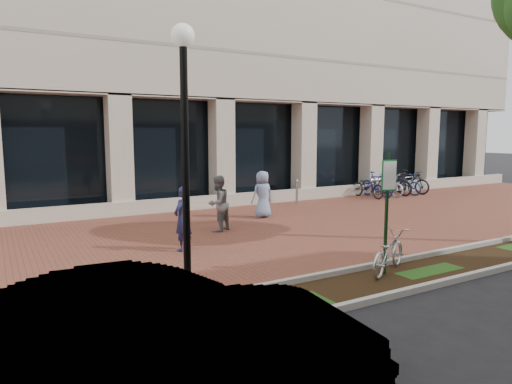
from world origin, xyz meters
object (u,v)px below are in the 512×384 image
pedestrian_right (262,194)px  parking_sign (387,198)px  bike_rack_cluster (390,184)px  sedan_near_curb (158,355)px  pedestrian_mid (218,204)px  bollard (297,191)px  pedestrian_left (183,219)px  locked_bicycle (388,252)px  lamppost (185,153)px

pedestrian_right → parking_sign: bearing=78.3°
bike_rack_cluster → sedan_near_curb: bearing=-148.8°
parking_sign → pedestrian_mid: bearing=111.7°
bollard → bike_rack_cluster: (5.23, -0.04, 0.02)m
parking_sign → sedan_near_curb: parking_sign is taller
bollard → pedestrian_left: bearing=-144.8°
parking_sign → bike_rack_cluster: size_ratio=0.69×
locked_bicycle → pedestrian_right: size_ratio=1.03×
pedestrian_right → bollard: bearing=-147.8°
pedestrian_left → pedestrian_mid: (1.71, 1.61, 0.03)m
pedestrian_right → pedestrian_left: bearing=33.5°
parking_sign → bollard: parking_sign is taller
pedestrian_right → bollard: pedestrian_right is taller
lamppost → sedan_near_curb: size_ratio=0.99×
pedestrian_left → bike_rack_cluster: bearing=165.4°
locked_bicycle → pedestrian_mid: pedestrian_mid is taller
locked_bicycle → pedestrian_right: pedestrian_right is taller
parking_sign → pedestrian_mid: (-1.14, 5.49, -0.75)m
locked_bicycle → bike_rack_cluster: bike_rack_cluster is taller
bollard → bike_rack_cluster: bearing=-0.4°
parking_sign → pedestrian_right: parking_sign is taller
pedestrian_right → sedan_near_curb: pedestrian_right is taller
sedan_near_curb → parking_sign: bearing=-60.8°
bollard → bike_rack_cluster: bike_rack_cluster is taller
lamppost → pedestrian_right: (5.28, 6.45, -1.75)m
bike_rack_cluster → pedestrian_left: bearing=-164.2°
lamppost → pedestrian_right: 8.51m
lamppost → pedestrian_mid: bearing=59.9°
pedestrian_mid → parking_sign: bearing=72.6°
pedestrian_mid → sedan_near_curb: 9.06m
bollard → pedestrian_mid: bearing=-148.0°
lamppost → pedestrian_right: size_ratio=2.81×
lamppost → sedan_near_curb: bearing=-116.8°
locked_bicycle → pedestrian_mid: size_ratio=1.01×
locked_bicycle → bike_rack_cluster: size_ratio=0.46×
locked_bicycle → pedestrian_mid: 5.58m
pedestrian_mid → bollard: size_ratio=1.61×
pedestrian_left → bollard: size_ratio=1.56×
pedestrian_right → bike_rack_cluster: size_ratio=0.45×
parking_sign → pedestrian_left: bearing=136.2°
bike_rack_cluster → sedan_near_curb: (-14.66, -11.04, 0.21)m
locked_bicycle → pedestrian_mid: (-1.31, 5.41, 0.39)m
bollard → bike_rack_cluster: size_ratio=0.28×
pedestrian_mid → pedestrian_right: 2.59m
locked_bicycle → pedestrian_mid: bearing=-11.1°
parking_sign → locked_bicycle: bearing=36.7°
pedestrian_mid → bollard: bearing=-177.1°
pedestrian_mid → bollard: 5.95m
locked_bicycle → sedan_near_curb: (-5.70, -2.52, 0.31)m
bollard → sedan_near_curb: sedan_near_curb is taller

